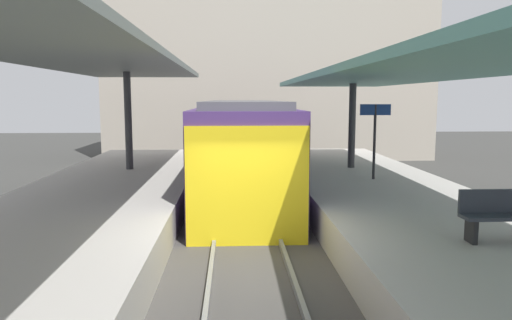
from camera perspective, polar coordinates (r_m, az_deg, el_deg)
ground_plane at (r=9.33m, az=-0.72°, el=-13.91°), size 80.00×80.00×0.00m
platform_left at (r=9.79m, az=-23.94°, el=-10.41°), size 4.40×28.00×1.00m
platform_right at (r=10.04m, az=21.86°, el=-9.88°), size 4.40×28.00×1.00m
track_ballast at (r=9.29m, az=-0.72°, el=-13.34°), size 3.20×28.00×0.20m
rail_near_side at (r=9.24m, az=-5.29°, el=-12.37°), size 0.08×28.00×0.14m
rail_far_side at (r=9.29m, az=3.83°, el=-12.25°), size 0.08×28.00×0.14m
commuter_train at (r=15.94m, az=-1.68°, el=1.34°), size 2.78×11.45×3.10m
canopy_left at (r=10.72m, az=-22.27°, el=11.67°), size 4.18×21.00×3.42m
canopy_right at (r=10.92m, az=19.63°, el=9.77°), size 4.18×21.00×3.04m
platform_bench at (r=9.06m, az=27.09°, el=-5.68°), size 1.40×0.41×0.86m
platform_sign at (r=14.59m, az=13.88°, el=4.12°), size 0.90×0.08×2.21m
station_building_backdrop at (r=28.85m, az=1.36°, el=11.49°), size 18.00×6.00×11.00m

